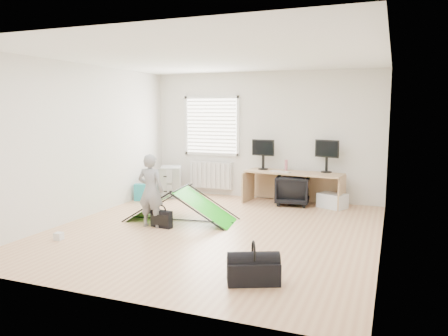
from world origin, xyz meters
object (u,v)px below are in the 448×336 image
(monitor_left, at_px, (263,159))
(thermos, at_px, (286,165))
(office_chair, at_px, (293,190))
(storage_crate, at_px, (332,201))
(monitor_right, at_px, (327,161))
(kite, at_px, (181,204))
(laptop_bag, at_px, (162,219))
(duffel_bag, at_px, (253,272))
(desk, at_px, (293,188))
(person, at_px, (151,191))
(filing_cabinet, at_px, (171,182))

(monitor_left, height_order, thermos, monitor_left)
(office_chair, bearing_deg, storage_crate, 174.05)
(monitor_right, bearing_deg, thermos, -161.96)
(office_chair, bearing_deg, kite, 45.91)
(monitor_left, height_order, kite, monitor_left)
(office_chair, distance_m, storage_crate, 0.80)
(storage_crate, bearing_deg, office_chair, -179.58)
(monitor_right, distance_m, thermos, 0.83)
(kite, bearing_deg, thermos, 51.13)
(laptop_bag, bearing_deg, monitor_right, 59.44)
(thermos, relative_size, laptop_bag, 0.59)
(office_chair, distance_m, duffel_bag, 4.15)
(desk, relative_size, person, 1.61)
(desk, bearing_deg, duffel_bag, -77.07)
(person, height_order, laptop_bag, person)
(desk, relative_size, kite, 1.05)
(filing_cabinet, height_order, monitor_left, monitor_left)
(filing_cabinet, distance_m, laptop_bag, 2.55)
(filing_cabinet, xyz_separation_m, kite, (1.17, -1.80, -0.05))
(monitor_right, bearing_deg, monitor_left, -159.82)
(monitor_left, distance_m, duffel_bag, 4.52)
(office_chair, bearing_deg, thermos, -55.61)
(desk, relative_size, laptop_bag, 5.19)
(filing_cabinet, distance_m, office_chair, 2.69)
(desk, height_order, person, person)
(filing_cabinet, bearing_deg, person, -92.62)
(storage_crate, bearing_deg, person, -135.96)
(office_chair, height_order, laptop_bag, office_chair)
(laptop_bag, bearing_deg, desk, 66.25)
(kite, xyz_separation_m, duffel_bag, (1.99, -2.16, -0.16))
(monitor_left, bearing_deg, kite, -106.45)
(monitor_right, bearing_deg, filing_cabinet, -155.23)
(storage_crate, height_order, laptop_bag, storage_crate)
(filing_cabinet, relative_size, duffel_bag, 1.16)
(desk, distance_m, duffel_bag, 4.19)
(filing_cabinet, height_order, thermos, thermos)
(office_chair, xyz_separation_m, laptop_bag, (-1.62, -2.47, -0.16))
(thermos, bearing_deg, storage_crate, -12.77)
(desk, relative_size, duffel_bag, 3.37)
(kite, bearing_deg, desk, 44.86)
(filing_cabinet, xyz_separation_m, storage_crate, (3.47, 0.16, -0.19))
(office_chair, relative_size, duffel_bag, 1.15)
(laptop_bag, bearing_deg, monitor_left, 79.66)
(office_chair, bearing_deg, filing_cabinet, -3.14)
(thermos, bearing_deg, kite, -121.04)
(monitor_left, relative_size, office_chair, 0.73)
(kite, bearing_deg, monitor_right, 37.79)
(office_chair, relative_size, storage_crate, 1.30)
(person, bearing_deg, duffel_bag, 140.18)
(thermos, bearing_deg, monitor_left, -174.41)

